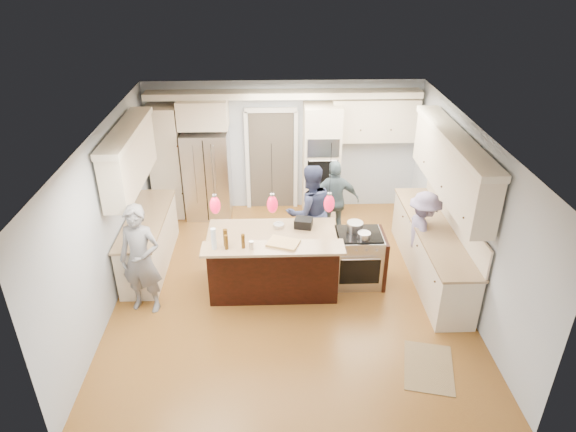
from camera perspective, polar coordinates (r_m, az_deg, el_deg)
The scene contains 23 objects.
ground_plane at distance 8.58m, azimuth 0.08°, elevation -7.90°, with size 6.00×6.00×0.00m, color #A16F2C.
room_shell at distance 7.65m, azimuth 0.09°, elevation 3.18°, with size 5.54×6.04×2.72m.
refrigerator at distance 10.51m, azimuth -8.94°, elevation 4.56°, with size 0.90×0.70×1.80m, color #B7B7BC.
oven_column at distance 10.40m, azimuth 3.71°, elevation 6.10°, with size 0.72×0.69×2.30m.
back_upper_cabinets at distance 10.27m, azimuth -4.68°, elevation 8.87°, with size 5.30×0.61×2.54m.
right_counter_run at distance 8.69m, azimuth 16.35°, elevation -0.45°, with size 0.64×3.10×2.51m.
left_cabinets at distance 8.97m, azimuth -15.91°, elevation 0.57°, with size 0.64×2.30×2.51m.
kitchen_island at distance 8.36m, azimuth -1.64°, elevation -4.95°, with size 2.10×1.46×1.12m.
island_range at distance 8.55m, azimuth 7.87°, elevation -4.61°, with size 0.82×0.71×0.92m.
pendant_lights at distance 7.19m, azimuth -1.76°, elevation 1.33°, with size 1.75×0.15×1.03m.
person_bar_end at distance 7.95m, azimuth -16.05°, elevation -4.68°, with size 0.64×0.42×1.77m, color slate.
person_far_left at distance 8.98m, azimuth 2.41°, elevation 0.44°, with size 0.85×0.66×1.75m, color navy.
person_far_right at distance 9.60m, azimuth 5.20°, elevation 1.70°, with size 0.92×0.38×1.57m, color #4D626C.
person_range_side at distance 8.87m, azimuth 14.68°, elevation -1.88°, with size 0.96×0.55×1.49m, color gray.
floor_rug at distance 7.43m, azimuth 15.35°, elevation -15.89°, with size 0.64×0.93×0.01m, color #9B8554.
water_bottle at distance 7.44m, azimuth -8.26°, elevation -2.53°, with size 0.08×0.08×0.33m, color silver.
beer_bottle_a at distance 7.51m, azimuth -6.96°, elevation -2.40°, with size 0.07×0.07×0.27m, color #462C0C.
beer_bottle_b at distance 7.44m, azimuth -6.87°, elevation -2.90°, with size 0.06×0.06×0.23m, color #462C0C.
beer_bottle_c at distance 7.44m, azimuth -5.01°, elevation -2.80°, with size 0.06×0.06×0.22m, color #462C0C.
drink_can at distance 7.43m, azimuth -4.09°, elevation -3.26°, with size 0.07×0.07×0.13m, color #B7B7BC.
cutting_board at distance 7.56m, azimuth -0.53°, elevation -3.01°, with size 0.44×0.32×0.03m, color tan.
pot_large at distance 8.34m, azimuth 7.45°, elevation -1.17°, with size 0.26×0.26×0.15m, color #B7B7BC.
pot_small at distance 8.16m, azimuth 8.45°, elevation -2.16°, with size 0.20×0.20×0.10m, color #B7B7BC.
Camera 1 is at (-0.25, -6.93, 5.05)m, focal length 32.00 mm.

